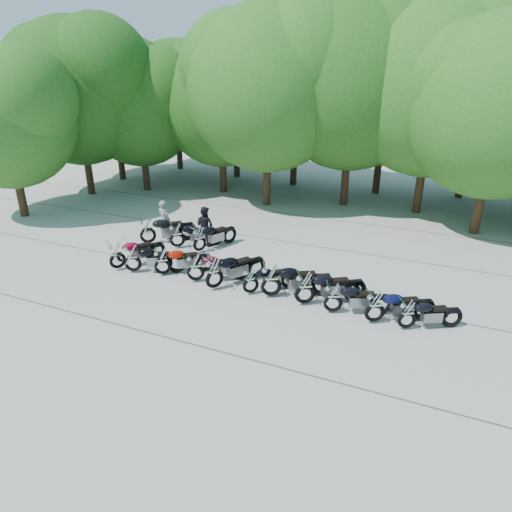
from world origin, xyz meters
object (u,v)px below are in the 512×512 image
at_px(motorcycle_8, 333,297).
at_px(motorcycle_10, 408,313).
at_px(motorcycle_13, 199,238).
at_px(motorcycle_6, 271,279).
at_px(motorcycle_3, 195,266).
at_px(rider_1, 205,226).
at_px(motorcycle_4, 214,272).
at_px(rider_0, 164,220).
at_px(motorcycle_12, 177,234).
at_px(motorcycle_7, 305,287).
at_px(motorcycle_11, 148,230).
at_px(motorcycle_1, 132,257).
at_px(motorcycle_2, 162,261).
at_px(motorcycle_0, 117,254).
at_px(motorcycle_9, 375,305).
at_px(motorcycle_5, 251,279).

height_order(motorcycle_8, motorcycle_10, motorcycle_8).
bearing_deg(motorcycle_13, motorcycle_6, 173.45).
relative_size(motorcycle_3, motorcycle_10, 1.13).
relative_size(motorcycle_3, rider_1, 1.27).
xyz_separation_m(motorcycle_4, rider_0, (-4.62, 3.68, 0.23)).
relative_size(motorcycle_12, motorcycle_13, 1.01).
relative_size(rider_0, rider_1, 1.04).
bearing_deg(motorcycle_12, motorcycle_7, -149.01).
bearing_deg(rider_0, rider_1, -167.63).
distance_m(motorcycle_6, rider_1, 5.84).
height_order(motorcycle_11, motorcycle_12, motorcycle_11).
bearing_deg(motorcycle_1, motorcycle_2, -102.44).
relative_size(motorcycle_0, motorcycle_1, 0.99).
xyz_separation_m(motorcycle_9, motorcycle_11, (-10.68, 2.80, 0.08)).
height_order(motorcycle_0, motorcycle_13, motorcycle_0).
xyz_separation_m(motorcycle_5, rider_0, (-5.99, 3.50, 0.35)).
xyz_separation_m(motorcycle_4, motorcycle_7, (3.38, 0.19, -0.01)).
bearing_deg(motorcycle_2, motorcycle_0, 59.41).
bearing_deg(motorcycle_10, motorcycle_13, 42.96).
distance_m(motorcycle_8, rider_0, 9.74).
bearing_deg(motorcycle_0, motorcycle_4, -148.89).
bearing_deg(motorcycle_13, rider_0, 5.29).
bearing_deg(motorcycle_2, motorcycle_13, -40.10).
bearing_deg(motorcycle_7, motorcycle_4, 60.66).
bearing_deg(motorcycle_12, rider_0, 18.95).
height_order(motorcycle_7, motorcycle_9, motorcycle_7).
xyz_separation_m(motorcycle_1, motorcycle_8, (8.02, 0.06, -0.05)).
distance_m(motorcycle_1, motorcycle_2, 1.25).
bearing_deg(motorcycle_7, motorcycle_2, 57.03).
distance_m(motorcycle_3, motorcycle_12, 3.63).
height_order(motorcycle_13, rider_1, rider_1).
bearing_deg(motorcycle_1, motorcycle_5, -111.86).
relative_size(motorcycle_8, rider_1, 1.20).
relative_size(motorcycle_10, rider_1, 1.12).
bearing_deg(motorcycle_6, motorcycle_12, 36.44).
bearing_deg(motorcycle_12, motorcycle_3, -173.95).
bearing_deg(rider_1, motorcycle_4, 131.20).
bearing_deg(motorcycle_7, rider_1, 26.14).
xyz_separation_m(motorcycle_4, motorcycle_5, (1.37, 0.18, -0.12)).
bearing_deg(motorcycle_9, motorcycle_3, 57.83).
bearing_deg(motorcycle_9, motorcycle_4, 59.92).
xyz_separation_m(motorcycle_3, motorcycle_5, (2.30, -0.07, -0.06)).
distance_m(motorcycle_2, motorcycle_6, 4.52).
xyz_separation_m(motorcycle_13, rider_1, (-0.23, 0.90, 0.25)).
bearing_deg(motorcycle_12, motorcycle_1, 138.97).
bearing_deg(motorcycle_12, motorcycle_9, -145.13).
bearing_deg(motorcycle_1, motorcycle_10, -114.21).
height_order(motorcycle_3, motorcycle_8, motorcycle_3).
bearing_deg(motorcycle_3, rider_0, 15.76).
height_order(motorcycle_1, motorcycle_7, motorcycle_7).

